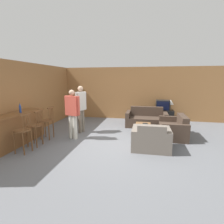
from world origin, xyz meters
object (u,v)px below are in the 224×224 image
object	(u,v)px
armchair_near	(151,140)
person_by_counter	(72,112)
table_lamp	(171,102)
person_by_window	(81,106)
bar_chair_mid	(35,127)
book_on_table	(145,124)
loveseat_right	(174,129)
coffee_table	(143,126)
bar_chair_near	(23,132)
couch_far	(146,120)
tv_unit	(162,116)
bottle	(20,108)
tv	(163,105)
bar_chair_far	(47,122)

from	to	relation	value
armchair_near	person_by_counter	size ratio (longest dim) A/B	0.65
table_lamp	person_by_window	world-z (taller)	person_by_window
bar_chair_mid	book_on_table	bearing A→B (deg)	30.49
loveseat_right	person_by_counter	size ratio (longest dim) A/B	0.84
person_by_window	coffee_table	bearing A→B (deg)	4.70
table_lamp	person_by_counter	bearing A→B (deg)	-139.15
bar_chair_near	armchair_near	bearing A→B (deg)	15.09
couch_far	tv_unit	distance (m)	1.15
book_on_table	bar_chair_near	bearing A→B (deg)	-143.14
loveseat_right	person_by_window	size ratio (longest dim) A/B	0.80
bar_chair_near	person_by_counter	size ratio (longest dim) A/B	0.66
couch_far	coffee_table	bearing A→B (deg)	-95.43
bottle	table_lamp	xyz separation A→B (m)	(4.94, 3.73, -0.17)
armchair_near	coffee_table	xyz separation A→B (m)	(-0.26, 1.38, 0.02)
coffee_table	person_by_counter	distance (m)	2.59
tv	coffee_table	bearing A→B (deg)	-111.86
loveseat_right	tv_unit	world-z (taller)	loveseat_right
bar_chair_mid	book_on_table	size ratio (longest dim) A/B	5.71
bottle	bar_chair_far	bearing A→B (deg)	42.64
table_lamp	person_by_counter	world-z (taller)	person_by_counter
bar_chair_near	tv	distance (m)	5.97
bar_chair_far	coffee_table	world-z (taller)	bar_chair_far
loveseat_right	tv_unit	xyz separation A→B (m)	(-0.23, 2.16, 0.00)
couch_far	tv_unit	world-z (taller)	couch_far
tv_unit	bottle	bearing A→B (deg)	-140.86
bar_chair_near	table_lamp	size ratio (longest dim) A/B	2.17
loveseat_right	table_lamp	distance (m)	2.27
tv_unit	couch_far	bearing A→B (deg)	-129.33
person_by_window	person_by_counter	xyz separation A→B (m)	(-0.01, -0.76, -0.07)
bar_chair_near	person_by_counter	bearing A→B (deg)	57.77
bar_chair_near	bar_chair_far	xyz separation A→B (m)	(0.00, 1.19, 0.00)
table_lamp	person_by_window	distance (m)	4.19
loveseat_right	tv	world-z (taller)	tv
table_lamp	tv	bearing A→B (deg)	-179.51
person_by_window	bar_chair_mid	bearing A→B (deg)	-118.70
couch_far	loveseat_right	bearing A→B (deg)	-53.07
armchair_near	person_by_window	world-z (taller)	person_by_window
coffee_table	person_by_window	size ratio (longest dim) A/B	0.50
bottle	book_on_table	xyz separation A→B (m)	(3.82, 1.77, -0.75)
bar_chair_mid	coffee_table	world-z (taller)	bar_chair_mid
loveseat_right	tv	xyz separation A→B (m)	(-0.23, 2.16, 0.53)
bar_chair_near	loveseat_right	xyz separation A→B (m)	(4.26, 2.25, -0.29)
tv	bar_chair_near	bearing A→B (deg)	-132.41
bar_chair_far	coffee_table	size ratio (longest dim) A/B	1.23
couch_far	table_lamp	distance (m)	1.55
armchair_near	table_lamp	size ratio (longest dim) A/B	2.15
bar_chair_far	loveseat_right	bearing A→B (deg)	13.88
person_by_counter	bar_chair_near	bearing A→B (deg)	-122.23
bar_chair_mid	book_on_table	xyz separation A→B (m)	(3.26, 1.92, -0.20)
armchair_near	tv_unit	world-z (taller)	armchair_near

